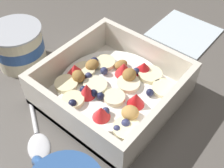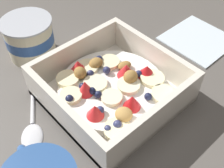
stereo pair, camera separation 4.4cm
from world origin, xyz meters
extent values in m
plane|color=#56514C|center=(0.00, 0.00, 0.00)|extent=(2.40, 2.40, 0.00)
cube|color=white|center=(0.02, -0.01, 0.01)|extent=(0.19, 0.19, 0.01)
cube|color=white|center=(0.02, -0.10, 0.03)|extent=(0.19, 0.01, 0.06)
cube|color=white|center=(0.02, 0.08, 0.03)|extent=(0.19, 0.01, 0.06)
cube|color=white|center=(-0.07, -0.01, 0.03)|extent=(0.01, 0.17, 0.06)
cube|color=white|center=(0.11, -0.01, 0.03)|extent=(0.01, 0.17, 0.06)
cylinder|color=white|center=(0.02, -0.01, 0.02)|extent=(0.17, 0.17, 0.02)
cylinder|color=#F7EFC6|center=(0.04, -0.03, 0.03)|extent=(0.05, 0.05, 0.01)
cylinder|color=#F4EAB7|center=(0.05, 0.03, 0.03)|extent=(0.04, 0.04, 0.01)
cylinder|color=#F4EAB7|center=(0.01, 0.05, 0.03)|extent=(0.04, 0.04, 0.01)
cylinder|color=#F4EAB7|center=(-0.03, -0.08, 0.03)|extent=(0.05, 0.05, 0.01)
cylinder|color=#F4EAB7|center=(0.06, -0.08, 0.03)|extent=(0.05, 0.05, 0.01)
cylinder|color=#F4EAB7|center=(0.07, -0.04, 0.03)|extent=(0.05, 0.05, 0.01)
cylinder|color=#F7EFC6|center=(0.00, 0.01, 0.03)|extent=(0.05, 0.05, 0.01)
cylinder|color=#F4EAB7|center=(-0.03, 0.05, 0.03)|extent=(0.04, 0.04, 0.01)
cylinder|color=#F7EFC6|center=(0.00, -0.03, 0.03)|extent=(0.04, 0.04, 0.01)
cylinder|color=#F4EAB7|center=(-0.04, 0.02, 0.03)|extent=(0.05, 0.05, 0.01)
cone|color=red|center=(0.00, 0.05, 0.04)|extent=(0.03, 0.03, 0.02)
cone|color=red|center=(0.05, -0.01, 0.04)|extent=(0.04, 0.04, 0.02)
cone|color=red|center=(-0.02, 0.01, 0.04)|extent=(0.03, 0.03, 0.02)
cone|color=red|center=(0.08, -0.03, 0.04)|extent=(0.04, 0.04, 0.02)
cone|color=red|center=(0.01, -0.06, 0.04)|extent=(0.03, 0.03, 0.02)
cone|color=red|center=(-0.04, -0.04, 0.04)|extent=(0.04, 0.04, 0.02)
sphere|color=#191E3D|center=(0.04, -0.07, 0.03)|extent=(0.01, 0.01, 0.01)
sphere|color=navy|center=(0.03, 0.02, 0.03)|extent=(0.01, 0.01, 0.01)
sphere|color=#23284C|center=(0.07, -0.02, 0.03)|extent=(0.01, 0.01, 0.01)
sphere|color=#191E3D|center=(0.04, 0.05, 0.03)|extent=(0.01, 0.01, 0.01)
sphere|color=#191E3D|center=(-0.05, 0.01, 0.03)|extent=(0.01, 0.01, 0.01)
sphere|color=navy|center=(-0.03, -0.04, 0.03)|extent=(0.01, 0.01, 0.01)
sphere|color=navy|center=(-0.04, -0.07, 0.03)|extent=(0.01, 0.01, 0.01)
sphere|color=navy|center=(0.01, 0.03, 0.03)|extent=(0.01, 0.01, 0.01)
sphere|color=#191E3D|center=(-0.01, -0.01, 0.03)|extent=(0.01, 0.01, 0.01)
sphere|color=navy|center=(-0.03, -0.07, 0.03)|extent=(0.01, 0.01, 0.01)
sphere|color=#191E3D|center=(-0.02, 0.02, 0.03)|extent=(0.01, 0.01, 0.01)
sphere|color=#191E3D|center=(-0.01, 0.00, 0.03)|extent=(0.01, 0.01, 0.01)
ellipsoid|color=olive|center=(0.06, 0.01, 0.03)|extent=(0.03, 0.02, 0.01)
ellipsoid|color=tan|center=(-0.01, -0.07, 0.04)|extent=(0.03, 0.03, 0.02)
ellipsoid|color=olive|center=(0.03, 0.04, 0.03)|extent=(0.03, 0.02, 0.02)
ellipsoid|color=olive|center=(0.05, -0.02, 0.04)|extent=(0.03, 0.03, 0.02)
ellipsoid|color=olive|center=(-0.01, 0.04, 0.04)|extent=(0.02, 0.03, 0.02)
ellipsoid|color=silver|center=(-0.12, 0.01, 0.00)|extent=(0.05, 0.06, 0.01)
cylinder|color=silver|center=(-0.07, 0.08, 0.00)|extent=(0.07, 0.11, 0.01)
cylinder|color=beige|center=(-0.02, 0.17, 0.04)|extent=(0.09, 0.09, 0.07)
cylinder|color=#2D5193|center=(-0.02, 0.17, 0.04)|extent=(0.09, 0.09, 0.02)
cylinder|color=#B7BCC6|center=(-0.02, 0.17, 0.07)|extent=(0.09, 0.09, 0.00)
torus|color=#2D5699|center=(-0.15, -0.05, 0.05)|extent=(0.02, 0.05, 0.05)
cube|color=silver|center=(0.25, -0.01, 0.00)|extent=(0.12, 0.12, 0.01)
camera|label=1|loc=(-0.21, -0.20, 0.35)|focal=45.05mm
camera|label=2|loc=(-0.18, -0.23, 0.35)|focal=45.05mm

